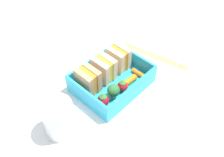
{
  "coord_description": "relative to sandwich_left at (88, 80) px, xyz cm",
  "views": [
    {
      "loc": [
        -30.46,
        -28.77,
        48.25
      ],
      "look_at": [
        0.0,
        0.0,
        2.7
      ],
      "focal_mm": 40.0,
      "sensor_mm": 36.0,
      "label": 1
    }
  ],
  "objects": [
    {
      "name": "carrot_stick_left",
      "position": [
        11.99,
        -5.87,
        -2.5
      ],
      "size": [
        1.18,
        3.9,
        1.14
      ],
      "primitive_type": "cylinder",
      "rotation": [
        1.57,
        0.0,
        6.27
      ],
      "color": "orange",
      "rests_on": "bento_tray"
    },
    {
      "name": "bento_tray",
      "position": [
        5.34,
        -2.75,
        -3.67
      ],
      "size": [
        17.83,
        14.01,
        1.2
      ],
      "primitive_type": "cube",
      "color": "#28A5CB",
      "rests_on": "ground_plane"
    },
    {
      "name": "strawberry_left",
      "position": [
        5.08,
        -6.25,
        -1.61
      ],
      "size": [
        2.68,
        2.68,
        3.28
      ],
      "color": "red",
      "rests_on": "bento_tray"
    },
    {
      "name": "strawberry_far_left",
      "position": [
        -1.0,
        -5.92,
        -1.53
      ],
      "size": [
        2.84,
        2.84,
        3.44
      ],
      "color": "red",
      "rests_on": "bento_tray"
    },
    {
      "name": "sandwich_left",
      "position": [
        0.0,
        0.0,
        0.0
      ],
      "size": [
        4.04,
        5.5,
        6.14
      ],
      "color": "tan",
      "rests_on": "bento_tray"
    },
    {
      "name": "ground_plane",
      "position": [
        5.34,
        -2.75,
        -5.27
      ],
      "size": [
        120.0,
        120.0,
        2.0
      ],
      "primitive_type": "cube",
      "color": "white"
    },
    {
      "name": "sandwich_center_left",
      "position": [
        5.34,
        0.0,
        0.0
      ],
      "size": [
        4.04,
        5.5,
        6.14
      ],
      "color": "beige",
      "rests_on": "bento_tray"
    },
    {
      "name": "drinking_glass",
      "position": [
        -11.61,
        -3.49,
        0.13
      ],
      "size": [
        6.62,
        6.62,
        8.8
      ],
      "primitive_type": "cylinder",
      "color": "white",
      "rests_on": "ground_plane"
    },
    {
      "name": "broccoli_floret",
      "position": [
        2.22,
        -6.21,
        -0.73
      ],
      "size": [
        3.03,
        3.03,
        3.96
      ],
      "color": "#86BC6C",
      "rests_on": "bento_tray"
    },
    {
      "name": "carrot_stick_far_left",
      "position": [
        8.26,
        -5.96,
        -2.31
      ],
      "size": [
        4.39,
        1.81,
        1.53
      ],
      "primitive_type": "cylinder",
      "rotation": [
        1.57,
        0.0,
        4.65
      ],
      "color": "orange",
      "rests_on": "bento_tray"
    },
    {
      "name": "folded_napkin",
      "position": [
        9.29,
        -18.63,
        -4.07
      ],
      "size": [
        14.88,
        13.37,
        0.4
      ],
      "primitive_type": "cube",
      "rotation": [
        0.0,
        0.0,
        0.48
      ],
      "color": "white",
      "rests_on": "ground_plane"
    },
    {
      "name": "bento_rim",
      "position": [
        5.34,
        -2.75,
        -0.99
      ],
      "size": [
        17.83,
        14.01,
        4.17
      ],
      "color": "#28A5CB",
      "rests_on": "bento_tray"
    },
    {
      "name": "sandwich_center",
      "position": [
        10.69,
        0.0,
        0.0
      ],
      "size": [
        4.04,
        5.5,
        6.14
      ],
      "color": "beige",
      "rests_on": "bento_tray"
    },
    {
      "name": "chopstick_pair",
      "position": [
        21.89,
        -4.19,
        -3.92
      ],
      "size": [
        5.6,
        19.65,
        0.7
      ],
      "color": "#D7B560",
      "rests_on": "ground_plane"
    }
  ]
}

